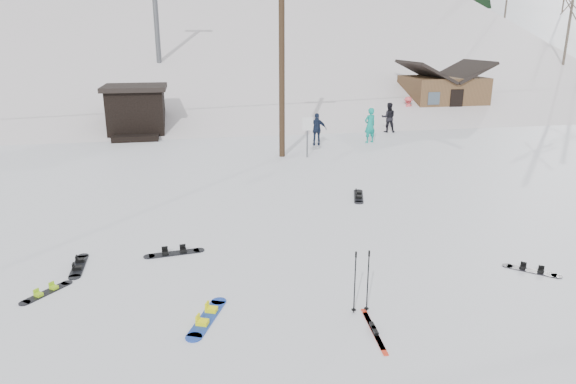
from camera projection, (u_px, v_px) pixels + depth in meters
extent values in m
plane|color=white|center=(310.00, 314.00, 10.31)|extent=(200.00, 200.00, 0.00)
cube|color=white|center=(209.00, 178.00, 65.44)|extent=(60.00, 85.24, 65.97)
cube|color=white|center=(502.00, 166.00, 67.41)|extent=(45.66, 93.98, 54.59)
cylinder|color=#3A2819|center=(282.00, 56.00, 22.50)|extent=(0.26, 0.26, 9.00)
cylinder|color=#595B60|center=(307.00, 138.00, 23.38)|extent=(0.07, 0.07, 1.80)
cube|color=white|center=(308.00, 124.00, 23.15)|extent=(0.50, 0.04, 0.60)
cube|color=black|center=(137.00, 112.00, 28.74)|extent=(3.00, 3.00, 2.50)
cube|color=black|center=(135.00, 87.00, 28.34)|extent=(3.40, 3.40, 0.25)
cube|color=black|center=(136.00, 138.00, 27.37)|extent=(2.40, 1.20, 0.30)
cylinder|color=#595B60|center=(155.00, 7.00, 35.62)|extent=(0.36, 0.36, 8.00)
cube|color=brown|center=(442.00, 97.00, 35.19)|extent=(5.00, 4.00, 2.70)
cube|color=black|center=(425.00, 72.00, 34.44)|extent=(2.69, 4.40, 1.43)
cube|color=black|center=(462.00, 71.00, 34.94)|extent=(2.69, 4.40, 1.43)
cube|color=black|center=(456.00, 104.00, 33.37)|extent=(0.90, 0.06, 1.90)
cube|color=#1C42B7|center=(207.00, 318.00, 10.14)|extent=(0.83, 1.39, 0.03)
cylinder|color=#1C42B7|center=(219.00, 301.00, 10.79)|extent=(0.32, 0.32, 0.03)
cylinder|color=#1C42B7|center=(194.00, 337.00, 9.50)|extent=(0.32, 0.32, 0.03)
cube|color=#FFFC0D|center=(211.00, 309.00, 10.36)|extent=(0.27, 0.24, 0.09)
cube|color=#FFFC0D|center=(202.00, 322.00, 9.89)|extent=(0.27, 0.24, 0.09)
cube|color=red|center=(375.00, 333.00, 9.66)|extent=(0.20, 1.45, 0.02)
cube|color=black|center=(375.00, 331.00, 9.64)|extent=(0.09, 0.27, 0.07)
cube|color=red|center=(373.00, 328.00, 9.80)|extent=(0.20, 1.45, 0.02)
cube|color=black|center=(373.00, 326.00, 9.79)|extent=(0.09, 0.27, 0.07)
cylinder|color=black|center=(355.00, 284.00, 10.19)|extent=(0.03, 0.03, 1.30)
cylinder|color=black|center=(354.00, 310.00, 10.36)|extent=(0.10, 0.10, 0.01)
cylinder|color=black|center=(356.00, 255.00, 10.01)|extent=(0.04, 0.04, 0.12)
cylinder|color=black|center=(368.00, 282.00, 10.24)|extent=(0.03, 0.03, 1.30)
cylinder|color=black|center=(366.00, 308.00, 10.41)|extent=(0.10, 0.10, 0.01)
cylinder|color=black|center=(369.00, 253.00, 10.06)|extent=(0.04, 0.04, 0.12)
cube|color=black|center=(174.00, 253.00, 13.17)|extent=(1.29, 0.45, 0.03)
cylinder|color=black|center=(199.00, 250.00, 13.36)|extent=(0.29, 0.29, 0.03)
cylinder|color=black|center=(149.00, 257.00, 12.98)|extent=(0.29, 0.29, 0.03)
cube|color=black|center=(183.00, 250.00, 13.22)|extent=(0.18, 0.22, 0.08)
cube|color=black|center=(165.00, 253.00, 13.08)|extent=(0.18, 0.22, 0.08)
cube|color=black|center=(79.00, 266.00, 12.45)|extent=(0.31, 1.23, 0.03)
cylinder|color=black|center=(83.00, 256.00, 13.02)|extent=(0.28, 0.28, 0.03)
cylinder|color=black|center=(74.00, 277.00, 11.87)|extent=(0.28, 0.28, 0.03)
cube|color=black|center=(80.00, 260.00, 12.64)|extent=(0.20, 0.16, 0.08)
cube|color=black|center=(77.00, 268.00, 12.22)|extent=(0.20, 0.16, 0.08)
cube|color=black|center=(47.00, 293.00, 11.16)|extent=(0.86, 0.95, 0.02)
cylinder|color=black|center=(67.00, 283.00, 11.60)|extent=(0.24, 0.24, 0.02)
cylinder|color=black|center=(25.00, 303.00, 10.73)|extent=(0.24, 0.24, 0.02)
cube|color=#A2DC19|center=(54.00, 287.00, 11.31)|extent=(0.21, 0.21, 0.07)
cube|color=#A2DC19|center=(39.00, 294.00, 10.99)|extent=(0.21, 0.21, 0.07)
cube|color=black|center=(531.00, 271.00, 12.19)|extent=(0.96, 0.91, 0.02)
cylinder|color=black|center=(557.00, 276.00, 11.92)|extent=(0.25, 0.25, 0.02)
cylinder|color=black|center=(507.00, 266.00, 12.46)|extent=(0.25, 0.25, 0.02)
cube|color=black|center=(541.00, 271.00, 12.08)|extent=(0.22, 0.22, 0.07)
cube|color=black|center=(523.00, 267.00, 12.28)|extent=(0.22, 0.22, 0.07)
cube|color=black|center=(358.00, 196.00, 17.82)|extent=(0.71, 1.39, 0.03)
cylinder|color=black|center=(358.00, 191.00, 18.46)|extent=(0.31, 0.31, 0.03)
cylinder|color=black|center=(359.00, 203.00, 17.17)|extent=(0.31, 0.31, 0.03)
cube|color=black|center=(358.00, 193.00, 18.03)|extent=(0.26, 0.23, 0.09)
cube|color=black|center=(359.00, 197.00, 17.57)|extent=(0.26, 0.23, 0.09)
imported|color=#0E9080|center=(370.00, 125.00, 26.63)|extent=(0.76, 0.61, 1.81)
imported|color=black|center=(388.00, 117.00, 29.54)|extent=(0.95, 0.82, 1.70)
imported|color=#ED5359|center=(408.00, 109.00, 33.21)|extent=(1.18, 0.95, 1.60)
imported|color=#162038|center=(317.00, 129.00, 25.96)|extent=(1.02, 0.57, 1.64)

